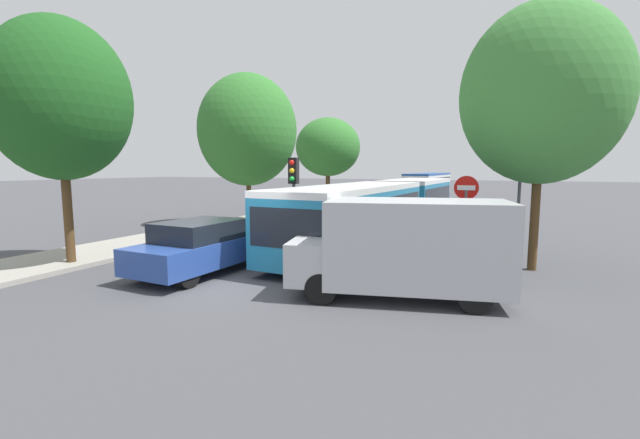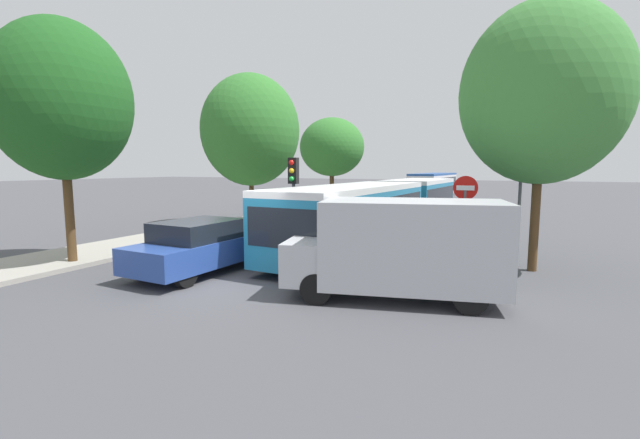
# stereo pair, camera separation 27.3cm
# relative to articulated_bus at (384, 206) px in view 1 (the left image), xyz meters

# --- Properties ---
(ground_plane) EXTENTS (200.00, 200.00, 0.00)m
(ground_plane) POSITION_rel_articulated_bus_xyz_m (-1.50, -8.59, -1.41)
(ground_plane) COLOR #47474C
(kerb_strip_left) EXTENTS (3.20, 46.53, 0.14)m
(kerb_strip_left) POSITION_rel_articulated_bus_xyz_m (-8.36, 9.67, -1.34)
(kerb_strip_left) COLOR #9E998E
(kerb_strip_left) RESTS_ON ground
(articulated_bus) EXTENTS (3.18, 16.50, 2.44)m
(articulated_bus) POSITION_rel_articulated_bus_xyz_m (0.00, 0.00, 0.00)
(articulated_bus) COLOR teal
(articulated_bus) RESTS_ON ground
(city_bus_rear) EXTENTS (2.97, 11.54, 2.46)m
(city_bus_rear) POSITION_rel_articulated_bus_xyz_m (-3.21, 27.94, 0.02)
(city_bus_rear) COLOR silver
(city_bus_rear) RESTS_ON ground
(queued_car_blue) EXTENTS (2.07, 4.50, 1.54)m
(queued_car_blue) POSITION_rel_articulated_bus_xyz_m (-3.19, -7.98, -0.63)
(queued_car_blue) COLOR #284799
(queued_car_blue) RESTS_ON ground
(queued_car_tan) EXTENTS (1.85, 4.01, 1.37)m
(queued_car_tan) POSITION_rel_articulated_bus_xyz_m (-3.05, -1.97, -0.71)
(queued_car_tan) COLOR tan
(queued_car_tan) RESTS_ON ground
(queued_car_white) EXTENTS (1.86, 4.05, 1.38)m
(queued_car_white) POSITION_rel_articulated_bus_xyz_m (-3.23, 3.15, -0.70)
(queued_car_white) COLOR white
(queued_car_white) RESTS_ON ground
(queued_car_green) EXTENTS (1.86, 4.04, 1.38)m
(queued_car_green) POSITION_rel_articulated_bus_xyz_m (-3.24, 8.64, -0.71)
(queued_car_green) COLOR #236638
(queued_car_green) RESTS_ON ground
(queued_car_black) EXTENTS (2.08, 4.52, 1.54)m
(queued_car_black) POSITION_rel_articulated_bus_xyz_m (-3.37, 14.21, -0.62)
(queued_car_black) COLOR black
(queued_car_black) RESTS_ON ground
(white_van) EXTENTS (5.32, 3.07, 2.31)m
(white_van) POSITION_rel_articulated_bus_xyz_m (2.78, -7.94, -0.16)
(white_van) COLOR #B7BABF
(white_van) RESTS_ON ground
(traffic_light) EXTENTS (0.33, 0.37, 3.40)m
(traffic_light) POSITION_rel_articulated_bus_xyz_m (-1.97, -4.54, 1.09)
(traffic_light) COLOR #56595E
(traffic_light) RESTS_ON ground
(no_entry_sign) EXTENTS (0.70, 0.08, 2.82)m
(no_entry_sign) POSITION_rel_articulated_bus_xyz_m (3.73, -4.50, 0.47)
(no_entry_sign) COLOR #56595E
(no_entry_sign) RESTS_ON ground
(direction_sign_post) EXTENTS (0.24, 1.40, 3.60)m
(direction_sign_post) POSITION_rel_articulated_bus_xyz_m (5.17, -2.63, 1.15)
(direction_sign_post) COLOR #56595E
(direction_sign_post) RESTS_ON ground
(tree_left_near) EXTENTS (4.06, 4.06, 7.46)m
(tree_left_near) POSITION_rel_articulated_bus_xyz_m (-7.55, -9.05, 3.54)
(tree_left_near) COLOR #51381E
(tree_left_near) RESTS_ON ground
(tree_left_mid) EXTENTS (5.16, 5.16, 7.92)m
(tree_left_mid) POSITION_rel_articulated_bus_xyz_m (-7.96, 1.58, 3.45)
(tree_left_mid) COLOR #51381E
(tree_left_mid) RESTS_ON ground
(tree_left_far) EXTENTS (4.74, 4.74, 6.70)m
(tree_left_far) POSITION_rel_articulated_bus_xyz_m (-7.63, 11.59, 3.14)
(tree_left_far) COLOR #51381E
(tree_left_far) RESTS_ON ground
(tree_right_near) EXTENTS (4.56, 4.56, 7.72)m
(tree_right_near) POSITION_rel_articulated_bus_xyz_m (5.57, -3.60, 3.61)
(tree_right_near) COLOR #51381E
(tree_right_near) RESTS_ON ground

